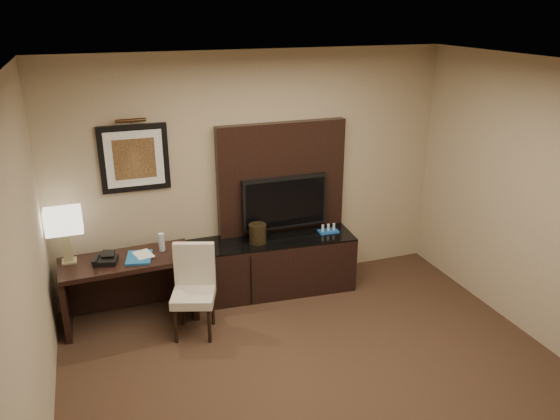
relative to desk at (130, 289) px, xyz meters
name	(u,v)px	position (x,y,z in m)	size (l,w,h in m)	color
floor	(348,418)	(1.50, -2.10, -0.36)	(4.50, 5.00, 0.01)	#352218
ceiling	(367,78)	(1.50, -2.10, 2.34)	(4.50, 5.00, 0.01)	silver
wall_back	(255,173)	(1.50, 0.40, 0.99)	(4.50, 0.01, 2.70)	tan
wall_left	(16,326)	(-0.75, -2.10, 0.99)	(0.01, 5.00, 2.70)	tan
desk	(130,289)	(0.00, 0.00, 0.00)	(1.33, 0.57, 0.71)	black
credenza	(271,265)	(1.58, 0.09, -0.03)	(1.90, 0.53, 0.65)	black
tv_wall_panel	(282,179)	(1.80, 0.34, 0.91)	(1.50, 0.12, 1.30)	black
tv	(285,202)	(1.80, 0.24, 0.66)	(1.00, 0.08, 0.60)	black
artwork	(134,158)	(0.20, 0.38, 1.29)	(0.70, 0.04, 0.70)	black
picture_light	(131,120)	(0.20, 0.34, 1.69)	(0.04, 0.04, 0.30)	#3F2814
desk_chair	(193,296)	(0.58, -0.48, 0.07)	(0.41, 0.47, 0.86)	beige
table_lamp	(65,234)	(-0.55, 0.11, 0.66)	(0.37, 0.21, 0.61)	#968C5D
desk_phone	(106,258)	(-0.20, -0.03, 0.41)	(0.22, 0.20, 0.11)	black
blue_folder	(139,257)	(0.12, -0.04, 0.37)	(0.24, 0.33, 0.02)	#165592
book	(134,248)	(0.08, -0.02, 0.47)	(0.17, 0.02, 0.23)	#ADA788
water_bottle	(162,242)	(0.37, 0.07, 0.45)	(0.06, 0.06, 0.19)	#A8B5BE
ice_bucket	(258,233)	(1.42, 0.06, 0.41)	(0.20, 0.20, 0.22)	black
minibar_tray	(328,229)	(2.28, 0.06, 0.34)	(0.23, 0.14, 0.08)	#184FA1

